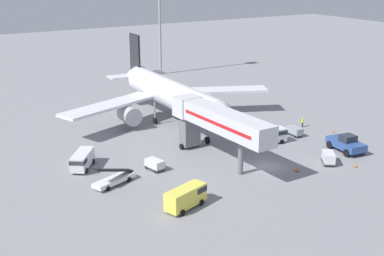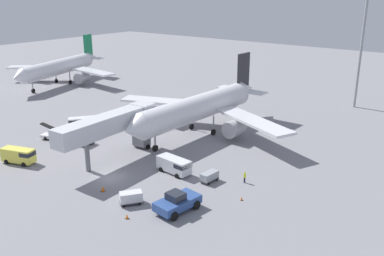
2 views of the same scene
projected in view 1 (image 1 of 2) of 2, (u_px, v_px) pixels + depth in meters
ground_plane at (266, 166)px, 67.67m from camera, size 300.00×300.00×0.00m
airplane_at_gate at (170, 94)px, 84.54m from camera, size 37.90×36.24×13.05m
jet_bridge at (215, 121)px, 67.93m from camera, size 4.11×18.79×7.49m
pushback_tug at (346, 143)px, 72.70m from camera, size 3.60×5.97×2.48m
belt_loader_truck at (114, 179)px, 61.96m from camera, size 5.90×3.50×2.87m
service_van_rear_left at (82, 160)px, 66.56m from camera, size 4.51×5.22×2.17m
service_van_near_right at (270, 135)px, 75.82m from camera, size 5.48×2.70×2.21m
service_van_far_center at (187, 196)px, 56.02m from camera, size 5.45×3.40×2.34m
baggage_cart_near_center at (295, 131)px, 79.30m from camera, size 1.46×2.75×1.38m
baggage_cart_mid_right at (328, 158)px, 68.28m from camera, size 2.72×3.02×1.58m
baggage_cart_mid_left at (155, 164)px, 66.31m from camera, size 1.89×2.79×1.39m
ground_crew_worker_foreground at (303, 122)px, 83.41m from camera, size 0.40×0.40×1.63m
safety_cone_alpha at (356, 165)px, 67.22m from camera, size 0.39×0.39×0.60m
safety_cone_bravo at (334, 131)px, 80.98m from camera, size 0.31×0.31×0.49m
safety_cone_charlie at (297, 169)px, 65.91m from camera, size 0.50×0.50×0.77m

